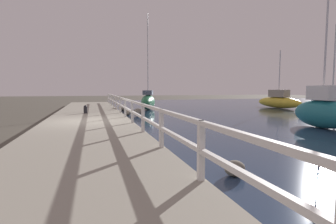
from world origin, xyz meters
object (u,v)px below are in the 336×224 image
Objects in this scene: sailboat_teal at (322,110)px; sailboat_yellow at (279,101)px; sailboat_gray at (332,108)px; sailboat_green at (148,101)px; mooring_bollard at (85,109)px.

sailboat_teal reaches higher than sailboat_yellow.
sailboat_teal is at bearing -142.96° from sailboat_gray.
sailboat_green reaches higher than sailboat_gray.
mooring_bollard is 0.08× the size of sailboat_gray.
sailboat_yellow is at bearing 60.24° from sailboat_teal.
sailboat_gray is 8.31m from sailboat_yellow.
sailboat_gray is at bearing 39.21° from sailboat_teal.
sailboat_gray reaches higher than sailboat_yellow.
sailboat_yellow is at bearing 11.27° from sailboat_green.
sailboat_gray is at bearing -109.55° from sailboat_yellow.
mooring_bollard is at bearing -111.69° from sailboat_green.
sailboat_teal is (10.67, -6.90, 0.23)m from mooring_bollard.
sailboat_green is at bearing 49.89° from mooring_bollard.
sailboat_yellow reaches higher than mooring_bollard.
sailboat_gray is at bearing -12.74° from mooring_bollard.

